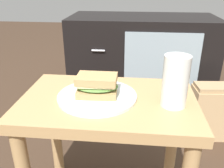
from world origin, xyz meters
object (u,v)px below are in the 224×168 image
Objects in this scene: sandwich_front at (97,85)px; plate at (97,96)px; tv_cabinet at (141,59)px; paper_bag at (212,111)px; beer_glass at (175,82)px.

plate is at bearing -146.73° from sandwich_front.
plate is (-0.15, -0.95, 0.17)m from tv_cabinet.
tv_cabinet is 3.79× the size of plate.
tv_cabinet reaches higher than paper_bag.
sandwich_front is at bearing -99.27° from tv_cabinet.
paper_bag is at bearing 42.52° from plate.
tv_cabinet reaches higher than plate.
tv_cabinet is 0.97m from plate.
plate is 0.80m from paper_bag.
sandwich_front is 0.45× the size of paper_bag.
paper_bag is (0.54, 0.49, -0.35)m from sandwich_front.
plate is at bearing 173.89° from beer_glass.
tv_cabinet is at bearing 94.71° from beer_glass.
paper_bag is at bearing 59.61° from beer_glass.
beer_glass is at bearing -120.39° from paper_bag.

